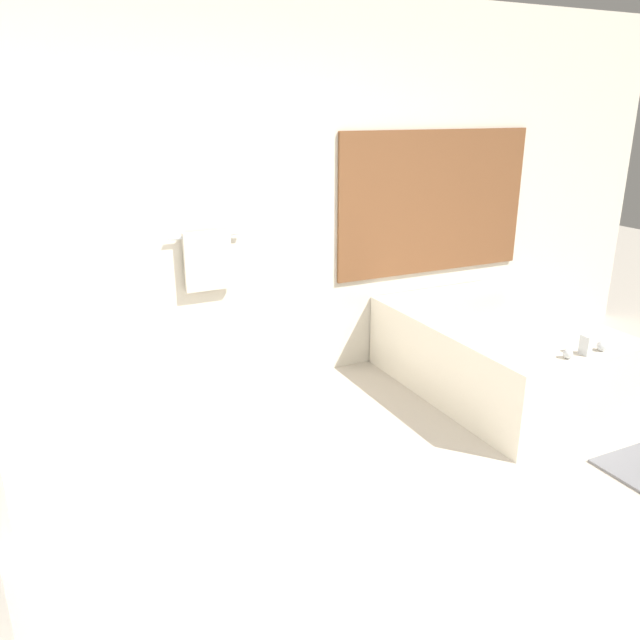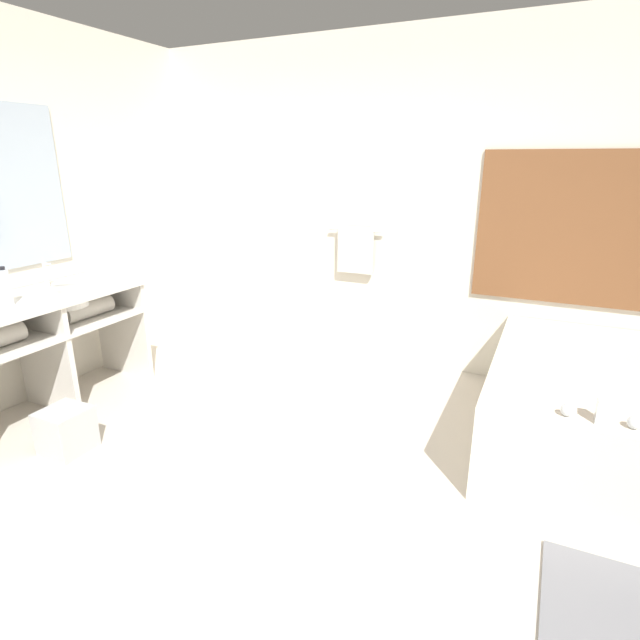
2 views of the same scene
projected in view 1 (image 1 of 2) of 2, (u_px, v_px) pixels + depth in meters
ground_plane at (422, 570)px, 2.78m from camera, size 16.00×16.00×0.00m
wall_back_with_blinds at (252, 201)px, 4.26m from camera, size 7.40×0.13×2.70m
bathtub at (497, 351)px, 4.46m from camera, size 1.10×1.70×0.67m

